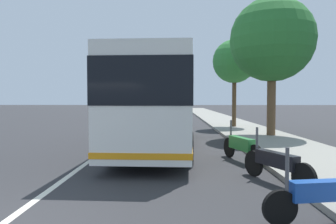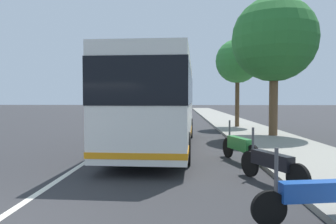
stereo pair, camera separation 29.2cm
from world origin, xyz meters
name	(u,v)px [view 2 (the right image)]	position (x,y,z in m)	size (l,w,h in m)	color
sidewalk_curb	(274,143)	(10.00, -7.14, 0.07)	(110.00, 3.60, 0.14)	gray
lane_divider_line	(114,143)	(10.00, 0.00, 0.00)	(110.00, 0.16, 0.01)	silver
coach_bus	(160,99)	(8.86, -2.14, 1.99)	(10.93, 3.05, 3.45)	silver
motorcycle_angled	(313,197)	(0.87, -5.10, 0.45)	(0.42, 2.03, 1.24)	black
motorcycle_mid_row	(271,164)	(3.25, -5.11, 0.49)	(2.19, 1.00, 1.28)	black
motorcycle_by_tree	(239,147)	(5.88, -4.85, 0.50)	(2.29, 0.77, 1.29)	black
car_ahead_same_lane	(143,110)	(34.86, 1.70, 0.66)	(4.70, 2.11, 1.38)	gray
car_side_street	(122,112)	(26.96, 2.84, 0.74)	(4.62, 2.08, 1.57)	red
car_behind_bus	(153,107)	(52.24, 2.10, 0.67)	(4.08, 1.83, 1.41)	#2D7238
car_far_distant	(177,106)	(57.76, -2.25, 0.68)	(4.36, 1.96, 1.40)	gray
roadside_tree_mid_block	(274,40)	(12.35, -7.75, 5.02)	(4.30, 4.30, 7.20)	brown
roadside_tree_far_block	(238,61)	(17.65, -6.82, 4.55)	(2.97, 2.97, 6.07)	brown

